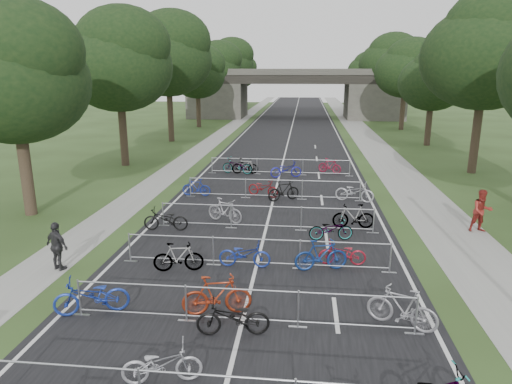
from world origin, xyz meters
TOP-DOWN VIEW (x-y plane):
  - road at (0.00, 50.00)m, footprint 11.00×140.00m
  - sidewalk_right at (8.00, 50.00)m, footprint 3.00×140.00m
  - sidewalk_left at (-7.50, 50.00)m, footprint 2.00×140.00m
  - lane_markings at (0.00, 50.00)m, footprint 0.12×140.00m
  - overpass_bridge at (0.00, 65.00)m, footprint 31.00×8.00m
  - tree_left_0 at (-11.39, 15.93)m, footprint 6.72×6.72m
  - tree_left_1 at (-11.39, 27.93)m, footprint 7.56×7.56m
  - tree_right_1 at (13.11, 27.93)m, footprint 8.18×8.18m
  - tree_left_2 at (-11.39, 39.93)m, footprint 8.40×8.40m
  - tree_right_2 at (13.11, 39.93)m, footprint 6.16×6.16m
  - tree_left_3 at (-11.39, 51.93)m, footprint 6.72×6.72m
  - tree_right_3 at (13.11, 51.93)m, footprint 7.17×7.17m
  - tree_left_4 at (-11.39, 63.93)m, footprint 7.56×7.56m
  - tree_right_4 at (13.11, 63.93)m, footprint 8.18×8.18m
  - tree_left_5 at (-11.39, 75.93)m, footprint 8.40×8.40m
  - tree_right_5 at (13.11, 75.93)m, footprint 6.16×6.16m
  - tree_left_6 at (-11.39, 87.93)m, footprint 6.72×6.72m
  - tree_right_6 at (13.11, 87.93)m, footprint 7.17×7.17m
  - barrier_row_2 at (0.00, 7.20)m, footprint 9.70×0.08m
  - barrier_row_3 at (0.00, 11.00)m, footprint 9.70×0.08m
  - barrier_row_4 at (0.00, 15.00)m, footprint 9.70×0.08m
  - barrier_row_5 at (0.00, 20.00)m, footprint 9.70×0.08m
  - barrier_row_6 at (0.00, 26.00)m, footprint 9.70×0.08m
  - bike_5 at (-1.42, 4.64)m, footprint 1.86×1.02m
  - bike_8 at (-4.30, 7.31)m, footprint 2.21×1.38m
  - bike_9 at (-0.76, 7.65)m, footprint 2.06×1.02m
  - bike_10 at (-0.14, 6.64)m, footprint 1.99×0.93m
  - bike_11 at (4.30, 7.51)m, footprint 1.96×1.29m
  - bike_12 at (-2.62, 10.37)m, footprint 1.79×0.80m
  - bike_13 at (-0.41, 10.97)m, footprint 1.83×0.65m
  - bike_14 at (2.26, 10.97)m, footprint 1.93×0.93m
  - bike_15 at (3.03, 11.49)m, footprint 1.69×0.63m
  - bike_16 at (-4.30, 14.39)m, footprint 1.96×0.80m
  - bike_17 at (-1.95, 15.80)m, footprint 1.90×1.27m
  - bike_18 at (2.75, 13.97)m, footprint 1.87×0.89m
  - bike_19 at (3.81, 15.55)m, footprint 1.85×0.61m
  - bike_20 at (-4.30, 20.14)m, footprint 1.64×0.55m
  - bike_21 at (-0.61, 20.40)m, footprint 1.96×1.35m
  - bike_22 at (0.56, 19.67)m, footprint 1.83×1.32m
  - bike_23 at (4.30, 19.90)m, footprint 2.14×1.18m
  - bike_24 at (-2.86, 25.93)m, footprint 2.21×1.15m
  - bike_25 at (-2.34, 26.00)m, footprint 1.77×0.55m
  - bike_26 at (0.44, 25.19)m, footprint 2.18×1.24m
  - bike_27 at (3.35, 26.80)m, footprint 1.70×1.21m
  - pedestrian_b at (9.20, 15.68)m, footprint 0.99×0.82m
  - pedestrian_c at (-6.80, 10.05)m, footprint 1.10×0.80m

SIDE VIEW (x-z plane):
  - lane_markings at x=0.00m, z-range 0.00..0.00m
  - road at x=0.00m, z-range 0.00..0.01m
  - sidewalk_right at x=8.00m, z-range 0.00..0.01m
  - sidewalk_left at x=-7.50m, z-range 0.00..0.01m
  - bike_15 at x=3.03m, z-range 0.00..0.88m
  - bike_5 at x=-1.42m, z-range 0.00..0.93m
  - bike_18 at x=2.75m, z-range 0.00..0.94m
  - bike_13 at x=-0.41m, z-range 0.00..0.96m
  - bike_20 at x=-4.30m, z-range 0.00..0.97m
  - bike_21 at x=-0.61m, z-range 0.00..0.97m
  - bike_10 at x=-0.14m, z-range 0.00..1.01m
  - bike_27 at x=3.35m, z-range 0.00..1.01m
  - bike_16 at x=-4.30m, z-range 0.00..1.01m
  - bike_12 at x=-2.62m, z-range 0.00..1.04m
  - bike_25 at x=-2.34m, z-range 0.00..1.06m
  - bike_23 at x=4.30m, z-range 0.00..1.07m
  - bike_26 at x=0.44m, z-range 0.00..1.08m
  - bike_22 at x=0.56m, z-range 0.00..1.09m
  - barrier_row_2 at x=0.00m, z-range 0.00..1.10m
  - barrier_row_3 at x=0.00m, z-range 0.00..1.10m
  - barrier_row_4 at x=0.00m, z-range 0.00..1.10m
  - barrier_row_5 at x=0.00m, z-range 0.00..1.10m
  - barrier_row_6 at x=0.00m, z-range 0.00..1.10m
  - bike_8 at x=-4.30m, z-range 0.00..1.09m
  - bike_19 at x=3.81m, z-range 0.00..1.10m
  - bike_24 at x=-2.86m, z-range 0.00..1.11m
  - bike_17 at x=-1.95m, z-range 0.00..1.11m
  - bike_14 at x=2.26m, z-range 0.00..1.12m
  - bike_11 at x=4.30m, z-range 0.00..1.15m
  - bike_9 at x=-0.76m, z-range 0.00..1.19m
  - pedestrian_c at x=-6.80m, z-range 0.00..1.73m
  - pedestrian_b at x=9.20m, z-range 0.00..1.86m
  - overpass_bridge at x=0.00m, z-range 0.01..7.06m
  - tree_right_2 at x=13.11m, z-range 1.25..10.64m
  - tree_right_5 at x=13.11m, z-range 1.25..10.64m
  - tree_left_0 at x=-11.39m, z-range 1.36..11.61m
  - tree_left_3 at x=-11.39m, z-range 1.36..11.61m
  - tree_left_6 at x=-11.39m, z-range 1.36..11.61m
  - tree_right_3 at x=13.11m, z-range 1.46..12.39m
  - tree_right_6 at x=13.11m, z-range 1.46..12.39m
  - tree_left_1 at x=-11.39m, z-range 1.54..13.07m
  - tree_left_4 at x=-11.39m, z-range 1.54..13.07m
  - tree_right_1 at x=13.11m, z-range 1.67..14.13m
  - tree_right_4 at x=13.11m, z-range 1.67..14.13m
  - tree_left_2 at x=-11.39m, z-range 1.71..14.52m
  - tree_left_5 at x=-11.39m, z-range 1.71..14.52m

